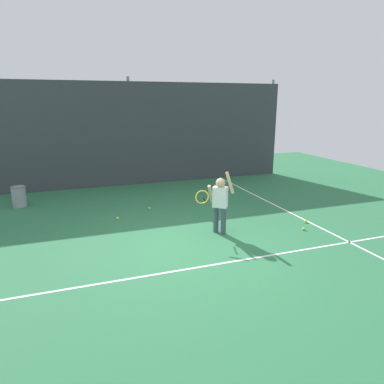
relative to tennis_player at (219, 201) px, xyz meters
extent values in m
plane|color=#2D7247|center=(-0.94, -0.36, -0.73)|extent=(20.00, 20.00, 0.00)
cube|color=white|center=(-0.94, -1.33, -0.72)|extent=(9.00, 0.05, 0.00)
cube|color=white|center=(2.28, 0.64, -0.72)|extent=(0.05, 9.00, 0.00)
cube|color=#383D42|center=(-0.94, 5.11, 0.95)|extent=(10.96, 0.08, 3.36)
cylinder|color=slate|center=(-0.94, 5.17, 1.03)|extent=(0.09, 0.09, 3.51)
cylinder|color=slate|center=(4.39, 5.17, 1.03)|extent=(0.09, 0.09, 3.51)
cylinder|color=#3F4C59|center=(-0.03, 0.09, -0.44)|extent=(0.11, 0.11, 0.58)
cylinder|color=#3F4C59|center=(0.07, -0.07, -0.44)|extent=(0.11, 0.11, 0.58)
cube|color=white|center=(0.02, 0.01, 0.07)|extent=(0.34, 0.32, 0.44)
sphere|color=tan|center=(0.02, 0.01, 0.38)|extent=(0.20, 0.20, 0.20)
cylinder|color=tan|center=(0.18, -0.10, 0.39)|extent=(0.20, 0.18, 0.46)
cylinder|color=tan|center=(-0.17, 0.08, 0.14)|extent=(0.23, 0.27, 0.43)
cylinder|color=black|center=(-0.30, 0.04, 0.03)|extent=(0.17, 0.20, 0.15)
torus|color=yellow|center=(-0.44, -0.13, 0.16)|extent=(0.32, 0.31, 0.26)
cylinder|color=gray|center=(-4.26, 3.56, -0.45)|extent=(0.36, 0.36, 0.55)
torus|color=#595B60|center=(-4.26, 3.56, -0.18)|extent=(0.38, 0.38, 0.02)
sphere|color=#CCE033|center=(-1.04, 2.13, -0.69)|extent=(0.07, 0.07, 0.07)
sphere|color=#CCE033|center=(2.17, -0.09, -0.69)|extent=(0.07, 0.07, 0.07)
sphere|color=#CCE033|center=(1.83, -0.47, -0.69)|extent=(0.07, 0.07, 0.07)
sphere|color=#CCE033|center=(-1.93, 1.62, -0.69)|extent=(0.07, 0.07, 0.07)
camera|label=1|loc=(-2.86, -6.36, 2.03)|focal=32.29mm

